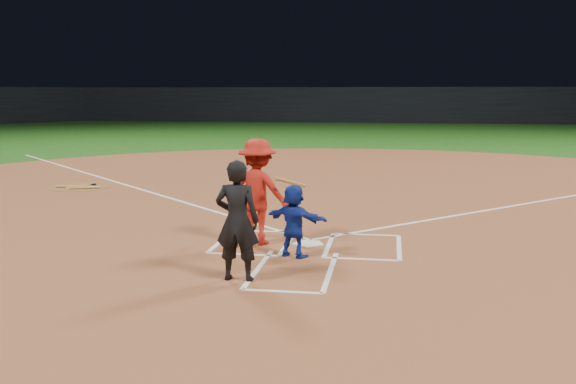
# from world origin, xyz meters

# --- Properties ---
(ground) EXTENTS (120.00, 120.00, 0.00)m
(ground) POSITION_xyz_m (0.00, 0.00, 0.00)
(ground) COLOR #184B12
(ground) RESTS_ON ground
(home_plate_dirt) EXTENTS (28.00, 28.00, 0.01)m
(home_plate_dirt) POSITION_xyz_m (0.00, 6.00, 0.01)
(home_plate_dirt) COLOR brown
(home_plate_dirt) RESTS_ON ground
(stadium_wall_far) EXTENTS (80.00, 1.20, 3.20)m
(stadium_wall_far) POSITION_xyz_m (0.00, 48.00, 1.60)
(stadium_wall_far) COLOR black
(stadium_wall_far) RESTS_ON ground
(home_plate) EXTENTS (0.60, 0.60, 0.02)m
(home_plate) POSITION_xyz_m (0.00, 0.00, 0.02)
(home_plate) COLOR white
(home_plate) RESTS_ON home_plate_dirt
(on_deck_circle) EXTENTS (1.70, 1.70, 0.01)m
(on_deck_circle) POSITION_xyz_m (-7.29, 5.83, 0.02)
(on_deck_circle) COLOR brown
(on_deck_circle) RESTS_ON home_plate_dirt
(on_deck_logo) EXTENTS (0.80, 0.80, 0.00)m
(on_deck_logo) POSITION_xyz_m (-7.29, 5.83, 0.02)
(on_deck_logo) COLOR gold
(on_deck_logo) RESTS_ON on_deck_circle
(on_deck_bat_a) EXTENTS (0.09, 0.84, 0.06)m
(on_deck_bat_a) POSITION_xyz_m (-7.14, 6.08, 0.05)
(on_deck_bat_a) COLOR olive
(on_deck_bat_a) RESTS_ON on_deck_circle
(on_deck_bat_b) EXTENTS (0.83, 0.27, 0.06)m
(on_deck_bat_b) POSITION_xyz_m (-7.49, 5.73, 0.05)
(on_deck_bat_b) COLOR olive
(on_deck_bat_b) RESTS_ON on_deck_circle
(on_deck_bat_c) EXTENTS (0.80, 0.38, 0.06)m
(on_deck_bat_c) POSITION_xyz_m (-6.99, 5.53, 0.05)
(on_deck_bat_c) COLOR #AA713E
(on_deck_bat_c) RESTS_ON on_deck_circle
(bat_weight_donut) EXTENTS (0.19, 0.19, 0.05)m
(bat_weight_donut) POSITION_xyz_m (-7.09, 6.23, 0.05)
(bat_weight_donut) COLOR black
(bat_weight_donut) RESTS_ON on_deck_circle
(catcher) EXTENTS (1.16, 0.77, 1.20)m
(catcher) POSITION_xyz_m (-0.12, -0.91, 0.61)
(catcher) COLOR #122895
(catcher) RESTS_ON home_plate_dirt
(umpire) EXTENTS (0.64, 0.43, 1.73)m
(umpire) POSITION_xyz_m (-0.71, -2.35, 0.88)
(umpire) COLOR black
(umpire) RESTS_ON home_plate_dirt
(chalk_markings) EXTENTS (28.35, 17.32, 0.01)m
(chalk_markings) POSITION_xyz_m (0.00, 5.29, 0.01)
(chalk_markings) COLOR white
(chalk_markings) RESTS_ON home_plate_dirt
(batter_at_plate) EXTENTS (1.50, 1.00, 1.86)m
(batter_at_plate) POSITION_xyz_m (-0.89, -0.10, 0.94)
(batter_at_plate) COLOR #A51A12
(batter_at_plate) RESTS_ON home_plate_dirt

